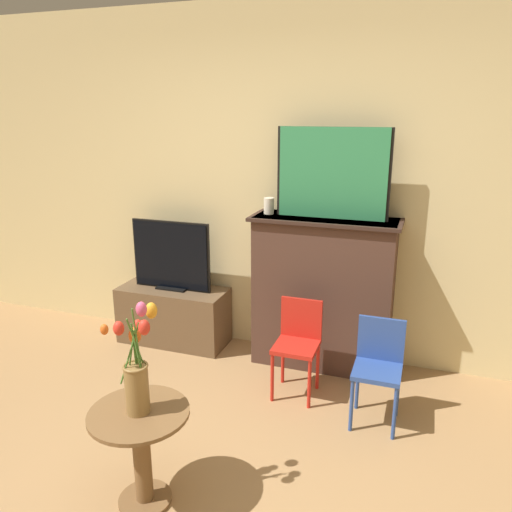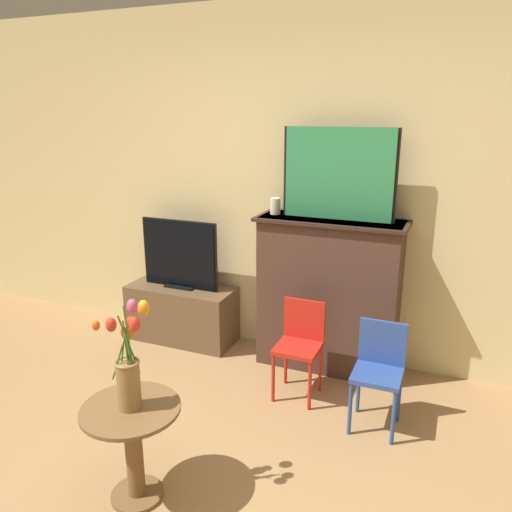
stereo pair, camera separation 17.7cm
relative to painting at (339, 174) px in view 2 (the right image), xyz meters
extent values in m
cube|color=beige|center=(-0.34, 0.20, -0.14)|extent=(8.00, 0.06, 2.70)
cube|color=#4C3328|center=(-0.03, -0.01, -0.90)|extent=(1.03, 0.36, 1.17)
cube|color=#35231C|center=(-0.03, -0.02, -0.33)|extent=(1.09, 0.40, 0.02)
cube|color=black|center=(0.00, 0.01, 0.00)|extent=(0.81, 0.02, 0.64)
cube|color=#338E56|center=(0.00, -0.01, 0.00)|extent=(0.77, 0.02, 0.64)
cylinder|color=silver|center=(-0.47, -0.01, -0.26)|extent=(0.08, 0.08, 0.12)
cube|color=brown|center=(-1.30, -0.04, -1.25)|extent=(0.92, 0.39, 0.48)
cube|color=black|center=(-1.30, -0.04, -1.00)|extent=(0.26, 0.12, 0.02)
cube|color=black|center=(-1.30, -0.03, -0.72)|extent=(0.69, 0.02, 0.58)
cube|color=black|center=(-1.30, -0.04, -0.72)|extent=(0.66, 0.02, 0.55)
cylinder|color=red|center=(-0.23, -0.65, -1.31)|extent=(0.02, 0.02, 0.35)
cylinder|color=red|center=(0.03, -0.65, -1.31)|extent=(0.02, 0.02, 0.35)
cylinder|color=red|center=(-0.23, -0.39, -1.31)|extent=(0.02, 0.02, 0.35)
cylinder|color=red|center=(0.03, -0.39, -1.31)|extent=(0.02, 0.02, 0.35)
cube|color=red|center=(-0.10, -0.52, -1.12)|extent=(0.29, 0.29, 0.03)
cube|color=red|center=(-0.10, -0.38, -0.96)|extent=(0.29, 0.02, 0.29)
cylinder|color=#2D4C99|center=(0.33, -0.80, -1.31)|extent=(0.02, 0.02, 0.35)
cylinder|color=#2D4C99|center=(0.58, -0.80, -1.31)|extent=(0.02, 0.02, 0.35)
cylinder|color=#2D4C99|center=(0.33, -0.55, -1.31)|extent=(0.02, 0.02, 0.35)
cylinder|color=#2D4C99|center=(0.58, -0.55, -1.31)|extent=(0.02, 0.02, 0.35)
cube|color=#2D4C99|center=(0.46, -0.67, -1.12)|extent=(0.29, 0.29, 0.03)
cube|color=#2D4C99|center=(0.46, -0.54, -0.96)|extent=(0.29, 0.02, 0.29)
cylinder|color=brown|center=(-0.57, -1.73, -1.48)|extent=(0.27, 0.27, 0.02)
cylinder|color=brown|center=(-0.57, -1.73, -1.24)|extent=(0.09, 0.09, 0.50)
cylinder|color=brown|center=(-0.57, -1.73, -0.97)|extent=(0.49, 0.49, 0.02)
cylinder|color=olive|center=(-0.57, -1.73, -0.84)|extent=(0.11, 0.11, 0.24)
torus|color=olive|center=(-0.57, -1.73, -0.72)|extent=(0.12, 0.12, 0.01)
cylinder|color=#477A2D|center=(-0.59, -1.73, -0.67)|extent=(0.06, 0.01, 0.27)
ellipsoid|color=red|center=(-0.65, -1.73, -0.54)|extent=(0.05, 0.05, 0.07)
cylinder|color=#477A2D|center=(-0.55, -1.73, -0.62)|extent=(0.04, 0.01, 0.38)
ellipsoid|color=#E0517A|center=(-0.52, -1.72, -0.43)|extent=(0.05, 0.05, 0.07)
cylinder|color=#477A2D|center=(-0.57, -1.71, -0.67)|extent=(0.02, 0.05, 0.27)
ellipsoid|color=red|center=(-0.58, -1.67, -0.54)|extent=(0.04, 0.04, 0.06)
cylinder|color=#477A2D|center=(-0.56, -1.71, -0.64)|extent=(0.04, 0.10, 0.33)
ellipsoid|color=orange|center=(-0.53, -1.62, -0.48)|extent=(0.06, 0.06, 0.08)
cylinder|color=#477A2D|center=(-0.59, -1.75, -0.65)|extent=(0.09, 0.07, 0.30)
ellipsoid|color=orange|center=(-0.66, -1.81, -0.51)|extent=(0.04, 0.04, 0.05)
cylinder|color=#477A2D|center=(-0.55, -1.74, -0.65)|extent=(0.06, 0.02, 0.30)
ellipsoid|color=red|center=(-0.50, -1.75, -0.51)|extent=(0.05, 0.05, 0.07)
cylinder|color=#477A2D|center=(-0.58, -1.72, -0.70)|extent=(0.02, 0.04, 0.22)
ellipsoid|color=orange|center=(-0.59, -1.68, -0.59)|extent=(0.06, 0.06, 0.08)
camera|label=1|loc=(0.65, -3.52, 0.43)|focal=35.00mm
camera|label=2|loc=(0.82, -3.46, 0.43)|focal=35.00mm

